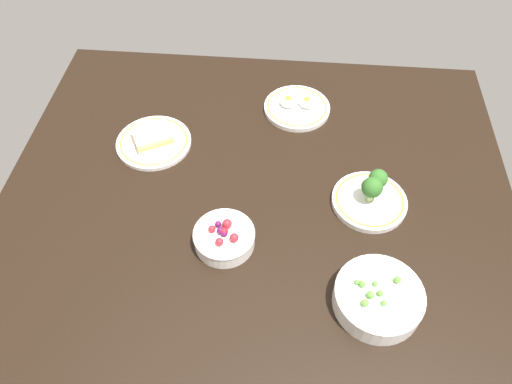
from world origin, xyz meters
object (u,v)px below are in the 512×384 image
(plate_eggs, at_px, (297,107))
(bowl_berries, at_px, (224,237))
(plate_sandwich, at_px, (153,140))
(plate_broccoli, at_px, (371,196))
(bowl_peas, at_px, (378,298))

(plate_eggs, bearing_deg, bowl_berries, -107.39)
(bowl_berries, height_order, plate_sandwich, bowl_berries)
(bowl_berries, relative_size, plate_sandwich, 0.70)
(bowl_berries, xyz_separation_m, plate_sandwich, (-0.22, 0.29, -0.01))
(plate_broccoli, relative_size, plate_sandwich, 0.91)
(bowl_peas, xyz_separation_m, plate_sandwich, (-0.55, 0.41, -0.01))
(bowl_peas, distance_m, plate_eggs, 0.60)
(plate_eggs, height_order, plate_broccoli, plate_broccoli)
(bowl_berries, height_order, plate_broccoli, plate_broccoli)
(plate_broccoli, bearing_deg, plate_sandwich, 165.19)
(bowl_peas, relative_size, plate_sandwich, 0.92)
(plate_eggs, distance_m, plate_broccoli, 0.36)
(plate_eggs, height_order, plate_sandwich, plate_eggs)
(bowl_peas, height_order, plate_eggs, bowl_peas)
(bowl_berries, xyz_separation_m, bowl_peas, (0.32, -0.12, 0.00))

